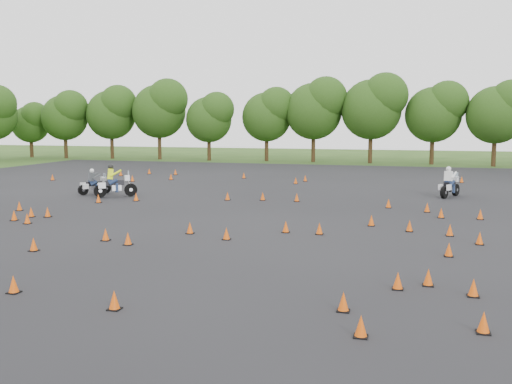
% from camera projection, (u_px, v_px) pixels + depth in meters
% --- Properties ---
extents(ground, '(140.00, 140.00, 0.00)m').
position_uv_depth(ground, '(230.00, 233.00, 22.92)').
color(ground, '#2D5119').
rests_on(ground, ground).
extents(asphalt_pad, '(62.00, 62.00, 0.00)m').
position_uv_depth(asphalt_pad, '(266.00, 211.00, 28.66)').
color(asphalt_pad, black).
rests_on(asphalt_pad, ground).
extents(treeline, '(86.99, 32.52, 11.02)m').
position_uv_depth(treeline, '(374.00, 119.00, 54.79)').
color(treeline, '#244313').
rests_on(treeline, ground).
extents(traffic_cones, '(36.24, 32.91, 0.45)m').
position_uv_depth(traffic_cones, '(256.00, 208.00, 27.98)').
color(traffic_cones, '#E45109').
rests_on(traffic_cones, asphalt_pad).
extents(rider_grey, '(1.76, 2.04, 1.60)m').
position_uv_depth(rider_grey, '(94.00, 181.00, 35.06)').
color(rider_grey, '#3D4044').
rests_on(rider_grey, ground).
extents(rider_yellow, '(2.52, 2.08, 1.95)m').
position_uv_depth(rider_yellow, '(115.00, 181.00, 33.72)').
color(rider_yellow, '#E9FE16').
rests_on(rider_yellow, ground).
extents(rider_white, '(1.70, 2.45, 1.83)m').
position_uv_depth(rider_white, '(451.00, 182.00, 33.73)').
color(rider_white, silver).
rests_on(rider_white, ground).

